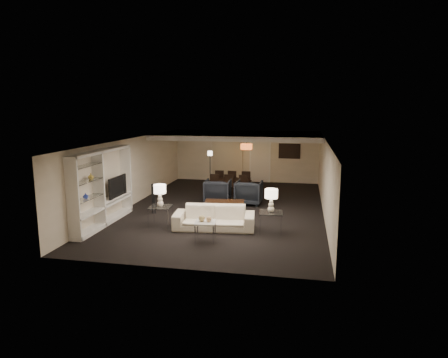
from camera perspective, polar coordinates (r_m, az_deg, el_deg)
floor at (r=14.47m, az=0.00°, el=-4.29°), size 11.00×11.00×0.00m
ceiling at (r=14.05m, az=0.00°, el=5.63°), size 7.00×11.00×0.02m
wall_back at (r=19.57m, az=3.15°, el=3.28°), size 7.00×0.02×2.50m
wall_front at (r=9.00m, az=-6.88°, el=-5.25°), size 7.00×0.02×2.50m
wall_left at (r=15.27m, az=-12.99°, el=1.02°), size 0.02×11.00×2.50m
wall_right at (r=13.96m, az=14.23°, el=0.10°), size 0.02×11.00×2.50m
ceiling_soffit at (r=17.49m, az=2.25°, el=6.23°), size 7.00×4.00×0.20m
curtains at (r=19.65m, az=0.51°, el=3.17°), size 1.50×0.12×2.40m
door at (r=19.48m, az=5.17°, el=2.63°), size 0.90×0.05×2.10m
painting at (r=19.32m, az=9.33°, el=3.96°), size 0.95×0.04×0.65m
media_unit at (r=12.91m, az=-16.91°, el=-1.20°), size 0.38×3.40×2.35m
pendant_light at (r=17.49m, az=3.21°, el=4.64°), size 0.52×0.52×0.24m
sofa at (r=12.06m, az=-1.42°, el=-5.55°), size 2.50×1.19×0.71m
coffee_table at (r=13.61m, az=0.06°, el=-4.21°), size 1.41×0.93×0.48m
armchair_left at (r=15.29m, az=-0.91°, el=-1.76°), size 1.01×1.04×0.90m
armchair_right at (r=15.09m, az=3.55°, el=-1.94°), size 0.99×1.02×0.90m
side_table_left at (r=12.55m, az=-9.05°, el=-5.26°), size 0.71×0.71×0.62m
side_table_right at (r=11.83m, az=6.69°, el=-6.16°), size 0.71×0.71×0.62m
table_lamp_left at (r=12.39m, az=-9.13°, el=-2.35°), size 0.38×0.38×0.69m
table_lamp_right at (r=11.67m, az=6.75°, el=-3.09°), size 0.39×0.39×0.69m
marble_table at (r=11.06m, az=-2.68°, el=-7.47°), size 0.62×0.62×0.55m
gold_gourd_a at (r=10.98m, az=-3.20°, el=-5.62°), size 0.18×0.18×0.18m
gold_gourd_b at (r=10.94m, az=-2.18°, el=-5.74°), size 0.15×0.15×0.15m
television at (r=13.51m, az=-15.40°, el=-1.01°), size 1.16×0.15×0.67m
vase_blue at (r=12.05m, az=-19.17°, el=-2.29°), size 0.16×0.16×0.16m
vase_amber at (r=12.25m, az=-18.50°, el=0.37°), size 0.17×0.17×0.18m
floor_speaker at (r=14.00m, az=-10.01°, el=-2.78°), size 0.13×0.13×1.03m
dining_table at (r=17.08m, az=0.95°, el=-1.00°), size 1.74×1.06×0.59m
chair_nl at (r=16.54m, az=-1.50°, el=-0.88°), size 0.42×0.42×0.87m
chair_nm at (r=16.43m, az=0.54°, el=-0.96°), size 0.42×0.42×0.87m
chair_nr at (r=16.33m, az=2.61°, el=-1.04°), size 0.46×0.46×0.87m
chair_fl at (r=17.79m, az=-0.58°, el=-0.07°), size 0.43×0.43×0.87m
chair_fm at (r=17.68m, az=1.33°, el=-0.14°), size 0.45×0.45×0.87m
chair_fr at (r=17.59m, az=3.25°, el=-0.21°), size 0.42×0.42×0.87m
floor_lamp at (r=18.70m, az=-2.00°, el=1.57°), size 0.31×0.31×1.61m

